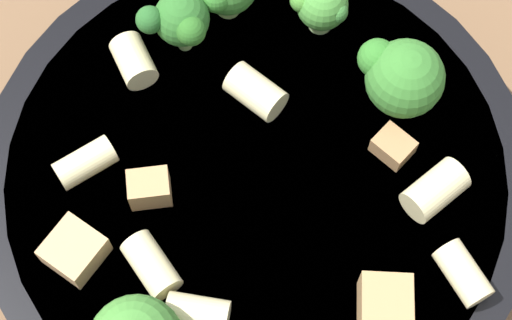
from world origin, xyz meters
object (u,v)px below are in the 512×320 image
object	(u,v)px
pasta_bowl	(256,183)
rigatoni_0	(463,273)
rigatoni_6	(151,265)
rigatoni_2	(197,315)
rigatoni_5	(85,163)
chicken_chunk_0	(385,309)
broccoli_floret_2	(321,4)
broccoli_floret_1	(399,73)
broccoli_floret_3	(174,22)
rigatoni_1	(435,190)
chicken_chunk_2	(149,188)
chicken_chunk_1	(393,146)
chicken_chunk_3	(74,250)
rigatoni_4	(256,92)
rigatoni_3	(134,61)

from	to	relation	value
pasta_bowl	rigatoni_0	xyz separation A→B (m)	(-0.05, 0.08, 0.02)
rigatoni_6	rigatoni_2	bearing A→B (deg)	105.82
rigatoni_5	chicken_chunk_0	bearing A→B (deg)	125.01
rigatoni_2	rigatoni_6	bearing A→B (deg)	-74.18
broccoli_floret_2	rigatoni_6	distance (m)	0.14
broccoli_floret_1	pasta_bowl	bearing A→B (deg)	2.62
broccoli_floret_2	broccoli_floret_3	size ratio (longest dim) A/B	0.83
rigatoni_1	rigatoni_5	world-z (taller)	rigatoni_1
broccoli_floret_3	rigatoni_1	distance (m)	0.14
chicken_chunk_2	chicken_chunk_1	bearing A→B (deg)	163.35
broccoli_floret_1	chicken_chunk_1	size ratio (longest dim) A/B	2.31
broccoli_floret_2	rigatoni_0	xyz separation A→B (m)	(0.01, 0.14, -0.01)
rigatoni_2	chicken_chunk_2	xyz separation A→B (m)	(-0.01, -0.06, -0.00)
chicken_chunk_1	chicken_chunk_3	bearing A→B (deg)	-8.29
pasta_bowl	broccoli_floret_1	distance (m)	0.08
broccoli_floret_3	rigatoni_4	distance (m)	0.05
chicken_chunk_1	chicken_chunk_3	size ratio (longest dim) A/B	0.75
broccoli_floret_3	chicken_chunk_2	size ratio (longest dim) A/B	1.99
broccoli_floret_1	broccoli_floret_3	bearing A→B (deg)	-41.72
rigatoni_4	rigatoni_5	size ratio (longest dim) A/B	0.99
broccoli_floret_1	chicken_chunk_2	size ratio (longest dim) A/B	2.14
rigatoni_3	rigatoni_0	bearing A→B (deg)	117.08
rigatoni_3	broccoli_floret_2	bearing A→B (deg)	168.20
chicken_chunk_2	chicken_chunk_3	size ratio (longest dim) A/B	0.81
chicken_chunk_0	chicken_chunk_1	distance (m)	0.08
rigatoni_6	chicken_chunk_0	bearing A→B (deg)	141.15
rigatoni_5	rigatoni_0	bearing A→B (deg)	135.04
broccoli_floret_2	chicken_chunk_1	distance (m)	0.07
rigatoni_4	chicken_chunk_2	xyz separation A→B (m)	(0.06, 0.02, -0.00)
pasta_bowl	rigatoni_3	bearing A→B (deg)	-69.64
pasta_bowl	rigatoni_3	world-z (taller)	rigatoni_3
broccoli_floret_2	rigatoni_0	bearing A→B (deg)	86.38
rigatoni_2	rigatoni_4	distance (m)	0.11
broccoli_floret_1	rigatoni_2	xyz separation A→B (m)	(0.13, 0.05, -0.01)
broccoli_floret_2	rigatoni_3	world-z (taller)	broccoli_floret_2
pasta_bowl	chicken_chunk_0	world-z (taller)	chicken_chunk_0
broccoli_floret_2	chicken_chunk_3	size ratio (longest dim) A/B	1.33
rigatoni_6	chicken_chunk_2	xyz separation A→B (m)	(-0.01, -0.03, 0.00)
chicken_chunk_3	pasta_bowl	bearing A→B (deg)	179.74
pasta_bowl	chicken_chunk_1	xyz separation A→B (m)	(-0.06, 0.02, 0.02)
rigatoni_0	rigatoni_4	distance (m)	0.12
rigatoni_2	chicken_chunk_3	world-z (taller)	rigatoni_2
rigatoni_3	rigatoni_6	world-z (taller)	rigatoni_3
pasta_bowl	chicken_chunk_1	distance (m)	0.07
pasta_bowl	broccoli_floret_1	bearing A→B (deg)	-177.38
chicken_chunk_0	chicken_chunk_2	distance (m)	0.11
chicken_chunk_1	broccoli_floret_1	bearing A→B (deg)	-121.95
broccoli_floret_1	chicken_chunk_2	bearing A→B (deg)	-3.50
rigatoni_3	chicken_chunk_0	distance (m)	0.16
rigatoni_3	chicken_chunk_0	world-z (taller)	chicken_chunk_0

